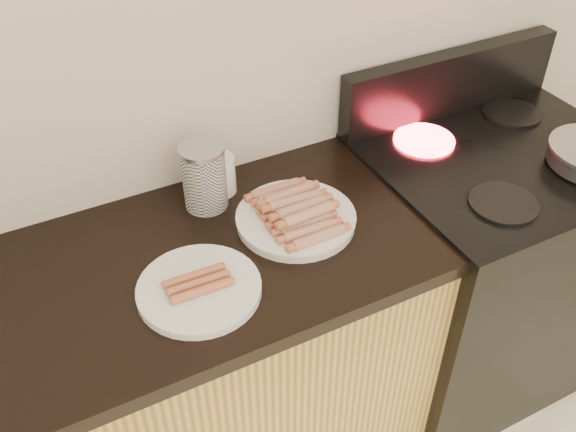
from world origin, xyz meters
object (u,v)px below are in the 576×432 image
main_plate (296,220)px  canister (204,177)px  stove (478,269)px  side_plate (199,289)px  mug (220,175)px

main_plate → canister: canister is taller
stove → side_plate: side_plate is taller
side_plate → main_plate: bearing=20.5°
stove → side_plate: bearing=-174.8°
side_plate → mug: size_ratio=2.64×
side_plate → canister: (0.13, 0.29, 0.08)m
main_plate → side_plate: 0.33m
side_plate → mug: 0.38m
stove → mug: 0.96m
mug → side_plate: bearing=-120.0°
canister → mug: size_ratio=1.68×
canister → mug: canister is taller
stove → canister: (-0.85, 0.20, 0.53)m
main_plate → mug: 0.25m
stove → mug: (-0.79, 0.24, 0.50)m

